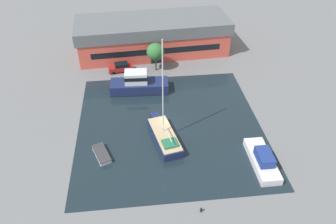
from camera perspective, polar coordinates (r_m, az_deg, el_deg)
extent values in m
plane|color=slate|center=(49.38, 0.27, -2.41)|extent=(440.00, 440.00, 0.00)
cube|color=black|center=(49.38, 0.27, -2.40)|extent=(27.23, 28.26, 0.01)
cube|color=#C64C3D|center=(69.25, -2.64, 12.29)|extent=(30.32, 12.88, 4.62)
cube|color=#565B60|center=(67.86, -2.72, 14.94)|extent=(31.23, 13.27, 2.29)
cube|color=black|center=(64.73, -1.92, 9.75)|extent=(2.40, 0.23, 3.23)
cube|color=black|center=(64.31, -1.94, 10.48)|extent=(25.13, 1.82, 1.15)
cylinder|color=brown|center=(62.56, -2.14, 8.37)|extent=(0.34, 0.34, 2.61)
sphere|color=#2D6B33|center=(61.38, -2.20, 10.44)|extent=(3.27, 3.27, 3.27)
cube|color=maroon|center=(63.00, -8.23, 7.57)|extent=(4.78, 2.38, 0.81)
cube|color=black|center=(62.66, -8.12, 8.16)|extent=(2.57, 1.87, 0.63)
cube|color=black|center=(62.60, -9.21, 7.98)|extent=(0.23, 1.42, 0.51)
cylinder|color=black|center=(62.42, -9.40, 6.73)|extent=(0.62, 0.28, 0.60)
cylinder|color=black|center=(63.79, -9.56, 7.43)|extent=(0.62, 0.28, 0.60)
cylinder|color=black|center=(62.62, -6.81, 7.09)|extent=(0.62, 0.28, 0.60)
cylinder|color=black|center=(63.99, -7.02, 7.78)|extent=(0.62, 0.28, 0.60)
cube|color=#19234C|center=(46.46, -0.59, -4.44)|extent=(4.49, 8.63, 1.23)
cube|color=#19234C|center=(49.91, -2.27, -1.02)|extent=(1.49, 1.44, 1.23)
cube|color=tan|center=(46.02, -0.59, -3.83)|extent=(4.31, 8.29, 0.08)
cylinder|color=silver|center=(42.22, -0.91, 3.91)|extent=(0.16, 0.16, 13.99)
cylinder|color=silver|center=(44.39, -0.10, -3.71)|extent=(0.91, 3.64, 0.12)
cube|color=#236647|center=(44.30, 0.32, -5.47)|extent=(2.31, 2.19, 0.30)
cube|color=#19234C|center=(56.82, -4.99, 4.48)|extent=(10.01, 3.92, 1.75)
cube|color=black|center=(57.22, -4.95, 3.87)|extent=(10.11, 3.99, 0.18)
cube|color=silver|center=(55.84, -5.60, 6.08)|extent=(3.86, 2.67, 2.01)
cube|color=black|center=(55.74, -5.61, 6.26)|extent=(3.94, 2.74, 0.64)
cube|color=silver|center=(45.34, -11.49, -7.25)|extent=(2.73, 4.03, 0.57)
cube|color=#333338|center=(45.11, -11.54, -6.95)|extent=(2.87, 4.20, 0.08)
cube|color=silver|center=(45.04, 16.02, -8.12)|extent=(2.68, 7.87, 1.02)
cube|color=navy|center=(43.98, 16.47, -7.52)|extent=(1.87, 3.15, 1.21)
cylinder|color=black|center=(38.90, 5.78, -16.68)|extent=(0.25, 0.25, 0.41)
sphere|color=black|center=(38.67, 5.81, -16.44)|extent=(0.27, 0.27, 0.27)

